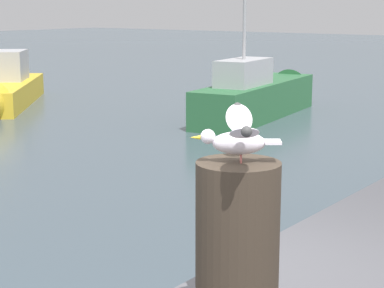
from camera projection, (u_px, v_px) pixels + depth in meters
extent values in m
cylinder|color=#382D23|center=(237.00, 251.00, 3.03)|extent=(0.37, 0.37, 0.80)
cylinder|color=#C66660|center=(241.00, 157.00, 2.96)|extent=(0.01, 0.01, 0.04)
cylinder|color=#C66660|center=(241.00, 159.00, 2.93)|extent=(0.01, 0.01, 0.04)
ellipsoid|color=silver|center=(239.00, 143.00, 2.93)|extent=(0.21, 0.24, 0.10)
sphere|color=silver|center=(208.00, 137.00, 2.93)|extent=(0.06, 0.06, 0.06)
cone|color=yellow|center=(195.00, 137.00, 2.93)|extent=(0.04, 0.05, 0.02)
cube|color=silver|center=(273.00, 142.00, 2.93)|extent=(0.11, 0.10, 0.01)
ellipsoid|color=silver|center=(239.00, 118.00, 3.10)|extent=(0.30, 0.26, 0.11)
sphere|color=#363636|center=(238.00, 107.00, 3.22)|extent=(0.04, 0.04, 0.04)
ellipsoid|color=silver|center=(244.00, 133.00, 2.73)|extent=(0.30, 0.26, 0.11)
sphere|color=#363636|center=(246.00, 132.00, 2.60)|extent=(0.04, 0.04, 0.04)
cube|color=#2D6B3D|center=(256.00, 100.00, 17.11)|extent=(5.26, 1.93, 0.89)
cone|color=#2D6B3D|center=(296.00, 86.00, 19.57)|extent=(1.21, 1.21, 1.07)
cube|color=#B2B2B7|center=(244.00, 72.00, 16.27)|extent=(1.85, 1.05, 0.62)
cylinder|color=#A5A5A8|center=(245.00, 10.00, 15.98)|extent=(0.08, 0.08, 2.29)
cube|color=yellow|center=(5.00, 94.00, 19.34)|extent=(4.81, 4.41, 0.64)
cube|color=#B2B2B7|center=(8.00, 65.00, 19.79)|extent=(1.73, 1.67, 0.85)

